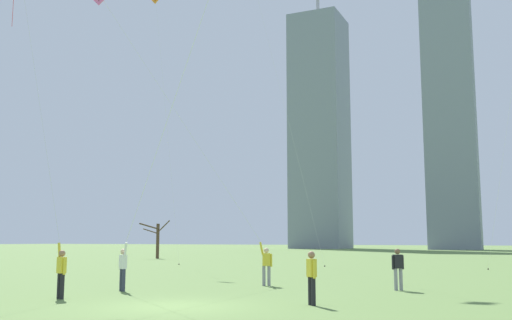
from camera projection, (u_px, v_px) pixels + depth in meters
name	position (u px, v px, depth m)	size (l,w,h in m)	color
ground_plane	(172.00, 307.00, 17.30)	(400.00, 400.00, 0.00)	#5B7A3D
kite_flyer_midfield_right_red	(49.00, 183.00, 21.68)	(8.16, 5.24, 15.30)	black
kite_flyer_foreground_left_pink	(234.00, 211.00, 25.71)	(8.65, 2.56, 14.29)	gray
kite_flyer_midfield_left_blue	(140.00, 216.00, 21.28)	(13.27, 9.51, 17.67)	#33384C
bystander_watching_nearby	(312.00, 275.00, 17.73)	(0.38, 0.39, 1.62)	black
bystander_far_off_by_trees	(398.00, 267.00, 22.90)	(0.42, 0.37, 1.62)	gray
distant_kite_low_near_trees_orange	(157.00, 18.00, 50.09)	(3.40, 0.33, 23.27)	orange
bare_tree_rightmost	(157.00, 238.00, 61.55)	(3.29, 1.34, 4.00)	#4C3828
skyline_short_annex	(450.00, 120.00, 119.18)	(9.95, 6.37, 52.62)	gray
skyline_wide_slab	(320.00, 131.00, 134.62)	(11.66, 11.61, 63.69)	gray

